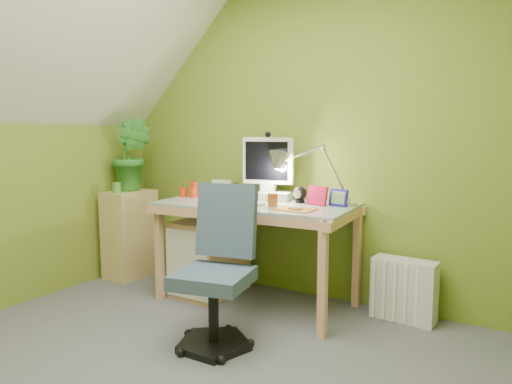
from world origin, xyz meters
The scene contains 20 objects.
wall_back centered at (0.00, 1.60, 1.20)m, with size 3.20×0.01×2.40m, color olive.
slope_ceiling centered at (-1.00, 0.00, 1.85)m, with size 1.10×3.20×1.10m, color white.
desk centered at (-0.14, 1.23, 0.37)m, with size 1.38×0.69×0.74m, color tan, non-canonical shape.
monitor centered at (-0.14, 1.41, 1.00)m, with size 0.39×0.22×0.53m, color beige, non-canonical shape.
speaker_left centered at (-0.41, 1.39, 0.79)m, with size 0.09×0.09×0.11m, color black, non-canonical shape.
speaker_right centered at (0.13, 1.39, 0.80)m, with size 0.10×0.10×0.12m, color black, non-canonical shape.
keyboard centered at (-0.22, 1.09, 0.75)m, with size 0.42×0.13×0.02m, color silver.
mousepad centered at (0.24, 1.09, 0.74)m, with size 0.25×0.18×0.01m, color #C7711F.
mouse centered at (0.24, 1.09, 0.76)m, with size 0.10×0.07×0.04m, color white.
amber_tumbler centered at (0.04, 1.15, 0.78)m, with size 0.07×0.07×0.09m, color brown.
candle_cluster centered at (-0.74, 1.24, 0.79)m, with size 0.15×0.13×0.11m, color red, non-canonical shape.
photo_frame_red centered at (0.28, 1.35, 0.81)m, with size 0.15×0.02×0.13m, color #B21338.
photo_frame_blue centered at (0.42, 1.39, 0.80)m, with size 0.13×0.02×0.12m, color #1E169B.
photo_frame_green centered at (-0.54, 1.37, 0.80)m, with size 0.15×0.02×0.13m, color #92B37B.
desk_lamp centered at (0.31, 1.41, 1.04)m, with size 0.56×0.24×0.60m, color #ABAAAF, non-canonical shape.
side_ledge centered at (-1.40, 1.22, 0.37)m, with size 0.27×0.42×0.74m, color tan.
potted_plant centered at (-1.40, 1.27, 1.05)m, with size 0.34×0.27×0.62m, color #327D29.
green_cup centered at (-1.38, 1.07, 0.78)m, with size 0.07×0.07×0.09m, color #518B3A.
task_chair centered at (0.02, 0.49, 0.42)m, with size 0.46×0.46×0.83m, color #3A4B5F, non-canonical shape.
radiator centered at (0.86, 1.46, 0.20)m, with size 0.41×0.16×0.41m, color silver.
Camera 1 is at (1.57, -1.61, 1.24)m, focal length 33.00 mm.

